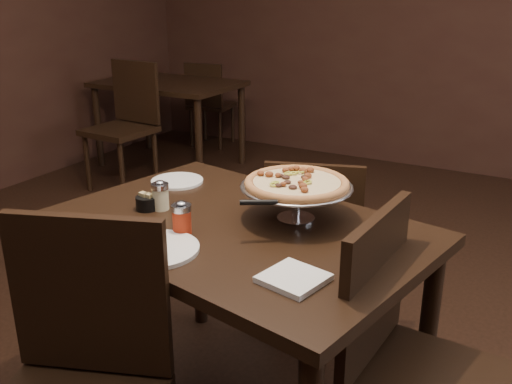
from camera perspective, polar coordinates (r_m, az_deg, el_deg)
The scene contains 15 objects.
room at distance 1.86m, azimuth 1.04°, elevation 15.04°, with size 6.04×7.04×2.84m.
dining_table at distance 2.00m, azimuth -1.96°, elevation -5.95°, with size 1.41×1.08×0.79m.
background_table at distance 5.19m, azimuth -8.73°, elevation 9.75°, with size 1.22×0.81×0.76m.
pizza_stand at distance 1.95m, azimuth 4.09°, elevation 0.82°, with size 0.39×0.39×0.16m.
parmesan_shaker at distance 2.09m, azimuth -9.54°, elevation -0.37°, with size 0.06×0.06×0.11m.
pepper_flake_shaker at distance 1.87m, azimuth -7.43°, elevation -2.64°, with size 0.07×0.07×0.11m.
packet_caddy at distance 2.11m, azimuth -10.86°, elevation -1.03°, with size 0.08×0.08×0.06m.
napkin_stack at distance 1.59m, azimuth 3.79°, elevation -8.60°, with size 0.16×0.16×0.02m, color silver.
plate_left at distance 2.38m, azimuth -7.89°, elevation 1.09°, with size 0.21×0.21×0.01m, color white.
plate_near at distance 1.78m, azimuth -10.05°, elevation -5.65°, with size 0.27×0.27×0.01m, color white.
serving_spatula at distance 1.78m, azimuth 0.27°, elevation -1.12°, with size 0.15×0.15×0.02m.
chair_far at distance 2.56m, azimuth 5.81°, elevation -5.04°, with size 0.52×0.52×0.88m.
chair_side at distance 1.81m, azimuth 15.11°, elevation -15.79°, with size 0.48×0.48×0.96m.
bg_chair_far at distance 5.82m, azimuth -4.76°, elevation 9.03°, with size 0.45×0.45×0.85m.
bg_chair_near at distance 4.70m, azimuth -12.89°, elevation 7.00°, with size 0.50×0.50×1.00m.
Camera 1 is at (0.93, -1.61, 1.56)m, focal length 40.00 mm.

